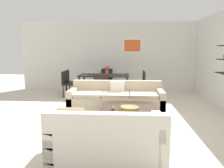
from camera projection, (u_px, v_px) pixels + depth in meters
ground_plane at (112, 115)px, 5.27m from camera, size 18.00×18.00×0.00m
back_wall_unit at (126, 56)px, 8.53m from camera, size 8.40×0.09×2.70m
sofa_beige at (116, 101)px, 5.55m from camera, size 2.37×0.90×0.78m
loveseat_white at (107, 139)px, 3.13m from camera, size 1.62×0.90×0.78m
coffee_table at (127, 119)px, 4.40m from camera, size 1.12×1.08×0.38m
decorative_bowl at (130, 108)px, 4.31m from camera, size 0.39×0.39×0.08m
apple_on_coffee_table at (113, 108)px, 4.35m from camera, size 0.08×0.08×0.08m
dining_table at (104, 77)px, 7.52m from camera, size 1.71×0.94×0.75m
dining_chair_head at (107, 79)px, 8.42m from camera, size 0.44×0.44×0.88m
dining_chair_left_far at (70, 80)px, 7.85m from camera, size 0.44×0.44×0.88m
dining_chair_foot at (101, 86)px, 6.68m from camera, size 0.44×0.44×0.88m
dining_chair_left_near at (67, 82)px, 7.43m from camera, size 0.44×0.44×0.88m
dining_chair_right_far at (140, 81)px, 7.67m from camera, size 0.44×0.44×0.88m
dining_chair_right_near at (141, 83)px, 7.25m from camera, size 0.44×0.44×0.88m
wine_glass_right_near at (123, 72)px, 7.33m from camera, size 0.06×0.06×0.17m
wine_glass_left_near at (85, 71)px, 7.42m from camera, size 0.07×0.07×0.18m
wine_glass_left_far at (86, 71)px, 7.66m from camera, size 0.07×0.07×0.15m
wine_glass_right_far at (123, 71)px, 7.57m from camera, size 0.06×0.06×0.15m
centerpiece_vase at (107, 70)px, 7.51m from camera, size 0.16×0.16×0.30m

